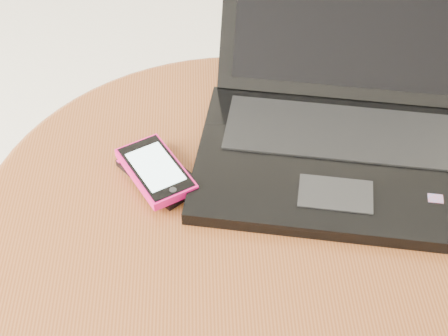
{
  "coord_description": "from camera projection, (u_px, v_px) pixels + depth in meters",
  "views": [
    {
      "loc": [
        -0.07,
        -0.63,
        1.15
      ],
      "look_at": [
        -0.04,
        -0.06,
        0.59
      ],
      "focal_mm": 54.65,
      "sensor_mm": 36.0,
      "label": 1
    }
  ],
  "objects": [
    {
      "name": "phone_pink",
      "position": [
        156.0,
        170.0,
        0.86
      ],
      "size": [
        0.11,
        0.13,
        0.01
      ],
      "color": "#D60F64",
      "rests_on": "phone_black"
    },
    {
      "name": "laptop",
      "position": [
        340.0,
        119.0,
        0.9
      ],
      "size": [
        0.41,
        0.42,
        0.22
      ],
      "color": "black",
      "rests_on": "table"
    },
    {
      "name": "table",
      "position": [
        241.0,
        266.0,
        0.92
      ],
      "size": [
        0.67,
        0.67,
        0.53
      ],
      "color": "#4D2A16",
      "rests_on": "ground"
    },
    {
      "name": "phone_black",
      "position": [
        159.0,
        174.0,
        0.87
      ],
      "size": [
        0.12,
        0.12,
        0.01
      ],
      "color": "black",
      "rests_on": "table"
    }
  ]
}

